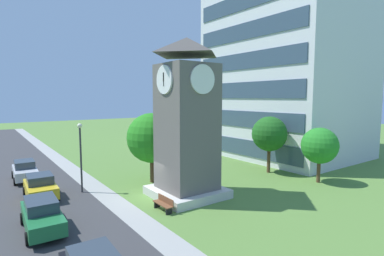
% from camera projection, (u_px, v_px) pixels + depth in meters
% --- Properties ---
extents(ground_plane, '(160.00, 160.00, 0.00)m').
position_uv_depth(ground_plane, '(148.00, 196.00, 21.74)').
color(ground_plane, '#567F38').
extents(street_asphalt, '(120.00, 7.20, 0.01)m').
position_uv_depth(street_asphalt, '(46.00, 218.00, 17.77)').
color(street_asphalt, '#38383A').
rests_on(street_asphalt, ground).
extents(kerb_strip, '(120.00, 1.60, 0.01)m').
position_uv_depth(kerb_strip, '(117.00, 203.00, 20.32)').
color(kerb_strip, '#9E9E99').
rests_on(kerb_strip, ground).
extents(office_building, '(16.42, 14.21, 25.60)m').
position_uv_depth(office_building, '(287.00, 52.00, 36.55)').
color(office_building, silver).
rests_on(office_building, ground).
extents(clock_tower, '(4.78, 4.78, 11.36)m').
position_uv_depth(clock_tower, '(187.00, 127.00, 21.35)').
color(clock_tower, '#605B56').
rests_on(clock_tower, ground).
extents(park_bench, '(1.81, 0.52, 0.88)m').
position_uv_depth(park_bench, '(164.00, 204.00, 18.96)').
color(park_bench, brown).
rests_on(park_bench, ground).
extents(street_lamp, '(0.36, 0.36, 5.28)m').
position_uv_depth(street_lamp, '(81.00, 149.00, 22.36)').
color(street_lamp, '#333338').
rests_on(street_lamp, ground).
extents(tree_near_tower, '(3.33, 3.33, 5.41)m').
position_uv_depth(tree_near_tower, '(269.00, 134.00, 28.33)').
color(tree_near_tower, '#513823').
rests_on(tree_near_tower, ground).
extents(tree_by_building, '(3.04, 3.04, 4.69)m').
position_uv_depth(tree_by_building, '(320.00, 146.00, 25.03)').
color(tree_by_building, '#513823').
rests_on(tree_by_building, ground).
extents(tree_streetside, '(4.19, 4.19, 5.91)m').
position_uv_depth(tree_streetside, '(152.00, 138.00, 25.09)').
color(tree_streetside, '#513823').
rests_on(tree_streetside, ground).
extents(parked_car_silver, '(4.31, 2.01, 1.69)m').
position_uv_depth(parked_car_silver, '(25.00, 170.00, 26.01)').
color(parked_car_silver, silver).
rests_on(parked_car_silver, ground).
extents(parked_car_yellow, '(4.11, 2.14, 1.69)m').
position_uv_depth(parked_car_yellow, '(40.00, 186.00, 21.28)').
color(parked_car_yellow, gold).
rests_on(parked_car_yellow, ground).
extents(parked_car_green, '(4.72, 2.01, 1.69)m').
position_uv_depth(parked_car_green, '(42.00, 214.00, 16.17)').
color(parked_car_green, '#1E6B38').
rests_on(parked_car_green, ground).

